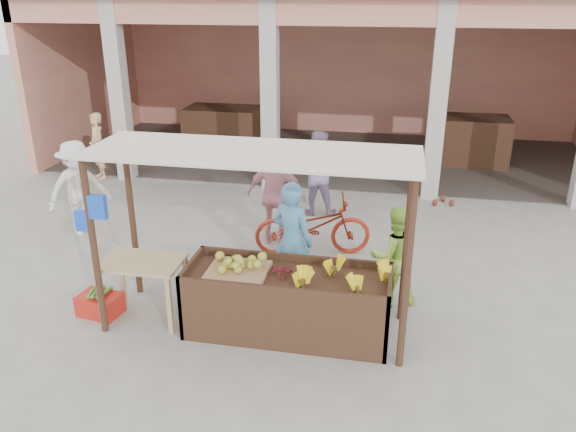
% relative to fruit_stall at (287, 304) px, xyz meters
% --- Properties ---
extents(ground, '(60.00, 60.00, 0.00)m').
position_rel_fruit_stall_xyz_m(ground, '(-0.50, 0.00, -0.40)').
color(ground, gray).
rests_on(ground, ground).
extents(market_building, '(14.40, 6.40, 4.20)m').
position_rel_fruit_stall_xyz_m(market_building, '(-0.45, 8.93, 2.30)').
color(market_building, tan).
rests_on(market_building, ground).
extents(fruit_stall, '(2.60, 0.95, 0.80)m').
position_rel_fruit_stall_xyz_m(fruit_stall, '(0.00, 0.00, 0.00)').
color(fruit_stall, '#452A1B').
rests_on(fruit_stall, ground).
extents(stall_awning, '(4.09, 1.35, 2.39)m').
position_rel_fruit_stall_xyz_m(stall_awning, '(-0.51, 0.06, 1.58)').
color(stall_awning, '#452A1B').
rests_on(stall_awning, ground).
extents(banana_heap, '(1.13, 0.62, 0.21)m').
position_rel_fruit_stall_xyz_m(banana_heap, '(0.71, -0.04, 0.50)').
color(banana_heap, yellow).
rests_on(banana_heap, fruit_stall).
extents(melon_tray, '(0.76, 0.66, 0.20)m').
position_rel_fruit_stall_xyz_m(melon_tray, '(-0.64, -0.03, 0.49)').
color(melon_tray, '#9F7752').
rests_on(melon_tray, fruit_stall).
extents(berry_heap, '(0.41, 0.34, 0.13)m').
position_rel_fruit_stall_xyz_m(berry_heap, '(-0.09, 0.00, 0.47)').
color(berry_heap, maroon).
rests_on(berry_heap, fruit_stall).
extents(side_table, '(1.07, 0.73, 0.86)m').
position_rel_fruit_stall_xyz_m(side_table, '(-1.95, -0.04, 0.32)').
color(side_table, tan).
rests_on(side_table, ground).
extents(papaya_pile, '(0.66, 0.37, 0.19)m').
position_rel_fruit_stall_xyz_m(papaya_pile, '(-1.95, -0.04, 0.55)').
color(papaya_pile, '#518D2E').
rests_on(papaya_pile, side_table).
extents(red_crate, '(0.61, 0.49, 0.29)m').
position_rel_fruit_stall_xyz_m(red_crate, '(-2.61, -0.08, -0.26)').
color(red_crate, red).
rests_on(red_crate, ground).
extents(plantain_bundle, '(0.41, 0.29, 0.08)m').
position_rel_fruit_stall_xyz_m(plantain_bundle, '(-2.61, -0.08, -0.07)').
color(plantain_bundle, '#4E802E').
rests_on(plantain_bundle, red_crate).
extents(produce_sacks, '(0.77, 0.72, 0.58)m').
position_rel_fruit_stall_xyz_m(produce_sacks, '(2.28, 5.23, -0.11)').
color(produce_sacks, maroon).
rests_on(produce_sacks, ground).
extents(vendor_blue, '(0.85, 0.75, 1.88)m').
position_rel_fruit_stall_xyz_m(vendor_blue, '(-0.11, 0.91, 0.54)').
color(vendor_blue, '#5299CA').
rests_on(vendor_blue, ground).
extents(vendor_green, '(0.84, 0.65, 1.53)m').
position_rel_fruit_stall_xyz_m(vendor_green, '(1.31, 1.02, 0.37)').
color(vendor_green, '#A4D849').
rests_on(vendor_green, ground).
extents(motorcycle, '(1.15, 2.13, 1.06)m').
position_rel_fruit_stall_xyz_m(motorcycle, '(-0.04, 2.38, 0.13)').
color(motorcycle, maroon).
rests_on(motorcycle, ground).
extents(shopper_a, '(1.24, 1.31, 1.87)m').
position_rel_fruit_stall_xyz_m(shopper_a, '(-4.29, 2.42, 0.54)').
color(shopper_a, silver).
rests_on(shopper_a, ground).
extents(shopper_b, '(1.15, 0.66, 1.90)m').
position_rel_fruit_stall_xyz_m(shopper_b, '(-0.73, 2.70, 0.55)').
color(shopper_b, pink).
rests_on(shopper_b, ground).
extents(shopper_e, '(0.75, 0.75, 1.62)m').
position_rel_fruit_stall_xyz_m(shopper_e, '(-5.61, 5.51, 0.41)').
color(shopper_e, '#E5AB7A').
rests_on(shopper_e, ground).
extents(shopper_f, '(0.91, 0.55, 1.84)m').
position_rel_fruit_stall_xyz_m(shopper_f, '(-0.25, 4.26, 0.52)').
color(shopper_f, gray).
rests_on(shopper_f, ground).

